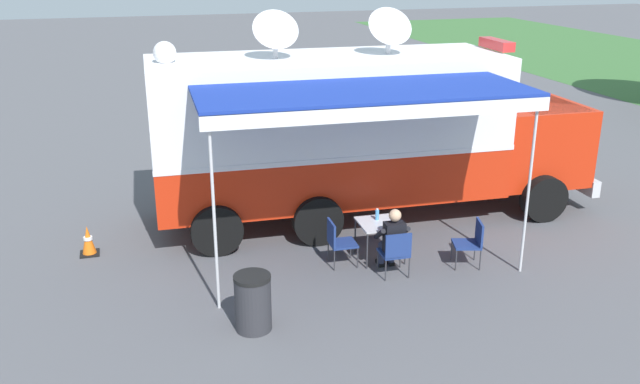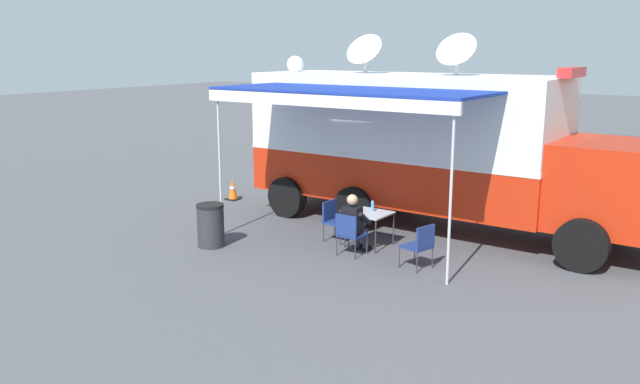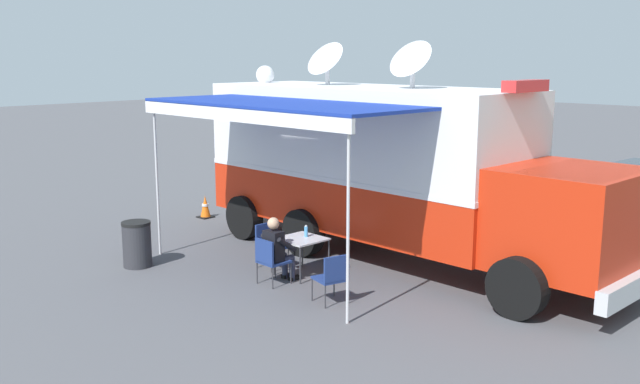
% 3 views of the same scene
% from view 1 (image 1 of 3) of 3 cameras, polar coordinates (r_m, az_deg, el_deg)
% --- Properties ---
extents(ground_plane, '(100.00, 100.00, 0.00)m').
position_cam_1_polar(ground_plane, '(14.83, 0.65, -2.22)').
color(ground_plane, '#515156').
extents(lot_stripe, '(0.30, 4.80, 0.01)m').
position_cam_1_polar(lot_stripe, '(18.20, -2.20, 1.98)').
color(lot_stripe, silver).
rests_on(lot_stripe, ground).
extents(command_truck, '(5.07, 9.57, 4.53)m').
position_cam_1_polar(command_truck, '(14.39, 3.61, 5.23)').
color(command_truck, red).
rests_on(command_truck, ground).
extents(folding_table, '(0.83, 0.83, 0.73)m').
position_cam_1_polar(folding_table, '(12.75, 5.07, -2.79)').
color(folding_table, silver).
rests_on(folding_table, ground).
extents(water_bottle, '(0.07, 0.07, 0.22)m').
position_cam_1_polar(water_bottle, '(12.81, 4.81, -1.89)').
color(water_bottle, '#4C99D8').
rests_on(water_bottle, folding_table).
extents(folding_chair_at_table, '(0.50, 0.50, 0.87)m').
position_cam_1_polar(folding_chair_at_table, '(12.13, 6.36, -4.87)').
color(folding_chair_at_table, navy).
rests_on(folding_chair_at_table, ground).
extents(folding_chair_beside_table, '(0.50, 0.50, 0.87)m').
position_cam_1_polar(folding_chair_beside_table, '(12.50, 1.49, -3.98)').
color(folding_chair_beside_table, navy).
rests_on(folding_chair_beside_table, ground).
extents(folding_chair_spare_by_truck, '(0.59, 0.59, 0.87)m').
position_cam_1_polar(folding_chair_spare_by_truck, '(12.79, 12.62, -3.91)').
color(folding_chair_spare_by_truck, navy).
rests_on(folding_chair_spare_by_truck, ground).
extents(seated_responder, '(0.67, 0.57, 1.25)m').
position_cam_1_polar(seated_responder, '(12.23, 6.07, -3.93)').
color(seated_responder, black).
rests_on(seated_responder, ground).
extents(trash_bin, '(0.57, 0.57, 0.91)m').
position_cam_1_polar(trash_bin, '(10.54, -5.63, -9.18)').
color(trash_bin, '#2D2D33').
rests_on(trash_bin, ground).
extents(traffic_cone, '(0.36, 0.36, 0.58)m').
position_cam_1_polar(traffic_cone, '(13.75, -18.83, -3.88)').
color(traffic_cone, black).
rests_on(traffic_cone, ground).
extents(car_behind_truck, '(2.29, 4.34, 1.76)m').
position_cam_1_polar(car_behind_truck, '(20.53, 9.03, 6.34)').
color(car_behind_truck, navy).
rests_on(car_behind_truck, ground).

